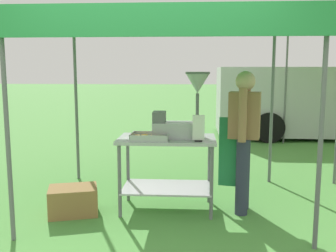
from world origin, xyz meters
The scene contains 8 objects.
ground_plane centered at (0.00, 6.00, 0.00)m, with size 70.00×70.00×0.00m, color #519342.
stall_canopy centered at (0.14, 0.97, 2.10)m, with size 3.04×2.34×2.18m.
donut_cart centered at (0.14, 0.88, 0.62)m, with size 1.11×0.65×0.85m.
donut_tray centered at (-0.04, 0.74, 0.88)m, with size 0.42×0.32×0.07m.
donut_fryer centered at (0.33, 0.87, 1.14)m, with size 0.64×0.28×0.75m.
menu_sign centered at (0.50, 0.66, 0.98)m, with size 0.13×0.05×0.29m.
vendor centered at (1.01, 0.87, 0.90)m, with size 0.47×0.54×1.61m.
supply_crate centered at (-0.91, 0.66, 0.16)m, with size 0.62×0.52×0.31m.
Camera 1 is at (0.44, -3.46, 1.62)m, focal length 41.21 mm.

